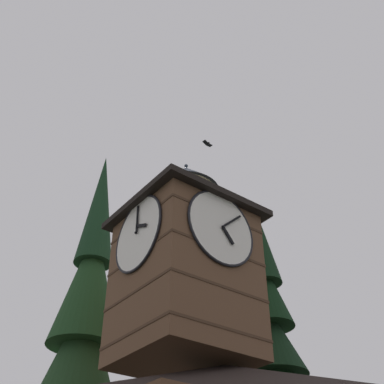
# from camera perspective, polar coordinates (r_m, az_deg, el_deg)

# --- Properties ---
(clock_tower) EXTENTS (4.87, 4.87, 8.60)m
(clock_tower) POSITION_cam_1_polar(r_m,az_deg,el_deg) (19.17, -0.78, -8.43)
(clock_tower) COLOR brown
(clock_tower) RESTS_ON building_main
(flying_bird_high) EXTENTS (0.61, 0.30, 0.15)m
(flying_bird_high) POSITION_cam_1_polar(r_m,az_deg,el_deg) (26.30, 1.75, 5.40)
(flying_bird_high) COLOR black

